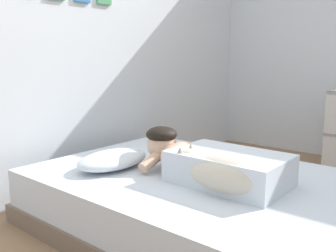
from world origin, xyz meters
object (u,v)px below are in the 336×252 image
Objects in this scene: pillow at (113,159)px; cell_phone at (251,184)px; bed at (194,201)px; coffee_cup at (176,154)px; dog at (223,173)px; person_lying at (208,161)px.

cell_phone is (0.27, -0.84, -0.05)m from pillow.
coffee_cup is at bearing 57.60° from bed.
bed is 3.83× the size of pillow.
pillow is at bearing 96.11° from dog.
pillow is 0.89m from cell_phone.
person_lying reaches higher than cell_phone.
pillow is 0.78m from dog.
person_lying is at bearing 54.19° from dog.
bed is 14.21× the size of cell_phone.
bed is at bearing -64.05° from pillow.
dog is (-0.13, -0.18, -0.00)m from person_lying.
coffee_cup is 0.89× the size of cell_phone.
dog reaches higher than cell_phone.
cell_phone is at bearing -20.42° from dog.
coffee_cup is at bearing 76.67° from cell_phone.
person_lying is at bearing -103.02° from bed.
dog is 4.11× the size of cell_phone.
pillow reaches higher than cell_phone.
cell_phone reaches higher than bed.
pillow is at bearing 107.87° from cell_phone.
pillow reaches higher than coffee_cup.
bed is 0.31m from person_lying.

